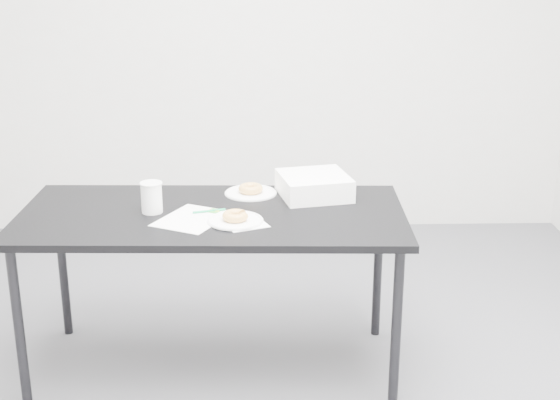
{
  "coord_description": "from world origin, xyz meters",
  "views": [
    {
      "loc": [
        0.01,
        -2.91,
        1.82
      ],
      "look_at": [
        0.1,
        0.02,
        0.84
      ],
      "focal_mm": 50.0,
      "sensor_mm": 36.0,
      "label": 1
    }
  ],
  "objects_px": {
    "donut_far": "(251,189)",
    "bakery_box": "(314,185)",
    "table": "(212,225)",
    "scorecard": "(193,219)",
    "plate_far": "(251,193)",
    "coffee_cup": "(152,197)",
    "pen": "(209,211)",
    "plate_near": "(235,221)",
    "donut_near": "(235,216)"
  },
  "relations": [
    {
      "from": "donut_far",
      "to": "bakery_box",
      "type": "bearing_deg",
      "value": -7.85
    },
    {
      "from": "table",
      "to": "scorecard",
      "type": "height_order",
      "value": "scorecard"
    },
    {
      "from": "plate_far",
      "to": "coffee_cup",
      "type": "bearing_deg",
      "value": -149.86
    },
    {
      "from": "pen",
      "to": "coffee_cup",
      "type": "height_order",
      "value": "coffee_cup"
    },
    {
      "from": "bakery_box",
      "to": "coffee_cup",
      "type": "bearing_deg",
      "value": -175.71
    },
    {
      "from": "bakery_box",
      "to": "table",
      "type": "bearing_deg",
      "value": -166.71
    },
    {
      "from": "bakery_box",
      "to": "plate_near",
      "type": "bearing_deg",
      "value": -147.83
    },
    {
      "from": "donut_near",
      "to": "bakery_box",
      "type": "relative_size",
      "value": 0.36
    },
    {
      "from": "donut_far",
      "to": "bakery_box",
      "type": "xyz_separation_m",
      "value": [
        0.28,
        -0.04,
        0.02
      ]
    },
    {
      "from": "plate_near",
      "to": "donut_far",
      "type": "height_order",
      "value": "donut_far"
    },
    {
      "from": "table",
      "to": "plate_near",
      "type": "xyz_separation_m",
      "value": [
        0.1,
        -0.12,
        0.06
      ]
    },
    {
      "from": "table",
      "to": "plate_near",
      "type": "distance_m",
      "value": 0.17
    },
    {
      "from": "pen",
      "to": "scorecard",
      "type": "bearing_deg",
      "value": -144.63
    },
    {
      "from": "donut_far",
      "to": "bakery_box",
      "type": "distance_m",
      "value": 0.29
    },
    {
      "from": "scorecard",
      "to": "coffee_cup",
      "type": "xyz_separation_m",
      "value": [
        -0.18,
        0.09,
        0.06
      ]
    },
    {
      "from": "table",
      "to": "donut_near",
      "type": "distance_m",
      "value": 0.18
    },
    {
      "from": "scorecard",
      "to": "plate_far",
      "type": "relative_size",
      "value": 1.28
    },
    {
      "from": "table",
      "to": "scorecard",
      "type": "distance_m",
      "value": 0.12
    },
    {
      "from": "plate_near",
      "to": "bakery_box",
      "type": "xyz_separation_m",
      "value": [
        0.34,
        0.33,
        0.04
      ]
    },
    {
      "from": "donut_near",
      "to": "donut_far",
      "type": "height_order",
      "value": "donut_near"
    },
    {
      "from": "coffee_cup",
      "to": "pen",
      "type": "bearing_deg",
      "value": -2.46
    },
    {
      "from": "plate_near",
      "to": "coffee_cup",
      "type": "relative_size",
      "value": 1.72
    },
    {
      "from": "table",
      "to": "plate_near",
      "type": "relative_size",
      "value": 7.26
    },
    {
      "from": "table",
      "to": "bakery_box",
      "type": "xyz_separation_m",
      "value": [
        0.44,
        0.21,
        0.1
      ]
    },
    {
      "from": "bakery_box",
      "to": "pen",
      "type": "bearing_deg",
      "value": -167.02
    },
    {
      "from": "scorecard",
      "to": "donut_near",
      "type": "xyz_separation_m",
      "value": [
        0.18,
        -0.04,
        0.03
      ]
    },
    {
      "from": "donut_far",
      "to": "coffee_cup",
      "type": "bearing_deg",
      "value": -149.86
    },
    {
      "from": "donut_far",
      "to": "coffee_cup",
      "type": "relative_size",
      "value": 0.83
    },
    {
      "from": "pen",
      "to": "donut_near",
      "type": "xyz_separation_m",
      "value": [
        0.11,
        -0.12,
        0.02
      ]
    },
    {
      "from": "scorecard",
      "to": "donut_far",
      "type": "bearing_deg",
      "value": 81.46
    },
    {
      "from": "donut_far",
      "to": "coffee_cup",
      "type": "xyz_separation_m",
      "value": [
        -0.41,
        -0.24,
        0.04
      ]
    },
    {
      "from": "scorecard",
      "to": "plate_far",
      "type": "xyz_separation_m",
      "value": [
        0.24,
        0.33,
        0.0
      ]
    },
    {
      "from": "plate_near",
      "to": "donut_far",
      "type": "xyz_separation_m",
      "value": [
        0.06,
        0.37,
        0.02
      ]
    },
    {
      "from": "donut_near",
      "to": "scorecard",
      "type": "bearing_deg",
      "value": 166.5
    },
    {
      "from": "table",
      "to": "pen",
      "type": "height_order",
      "value": "pen"
    },
    {
      "from": "table",
      "to": "pen",
      "type": "xyz_separation_m",
      "value": [
        -0.01,
        -0.0,
        0.06
      ]
    },
    {
      "from": "pen",
      "to": "donut_far",
      "type": "height_order",
      "value": "donut_far"
    },
    {
      "from": "scorecard",
      "to": "coffee_cup",
      "type": "height_order",
      "value": "coffee_cup"
    },
    {
      "from": "table",
      "to": "scorecard",
      "type": "bearing_deg",
      "value": -130.73
    },
    {
      "from": "pen",
      "to": "donut_near",
      "type": "relative_size",
      "value": 1.3
    },
    {
      "from": "donut_far",
      "to": "coffee_cup",
      "type": "distance_m",
      "value": 0.48
    },
    {
      "from": "table",
      "to": "plate_far",
      "type": "height_order",
      "value": "plate_far"
    },
    {
      "from": "scorecard",
      "to": "donut_near",
      "type": "height_order",
      "value": "donut_near"
    },
    {
      "from": "plate_far",
      "to": "bakery_box",
      "type": "xyz_separation_m",
      "value": [
        0.28,
        -0.04,
        0.05
      ]
    },
    {
      "from": "pen",
      "to": "plate_near",
      "type": "bearing_deg",
      "value": -62.45
    },
    {
      "from": "scorecard",
      "to": "plate_near",
      "type": "relative_size",
      "value": 1.32
    },
    {
      "from": "scorecard",
      "to": "bakery_box",
      "type": "relative_size",
      "value": 1.02
    },
    {
      "from": "donut_near",
      "to": "bakery_box",
      "type": "distance_m",
      "value": 0.48
    },
    {
      "from": "plate_near",
      "to": "donut_near",
      "type": "bearing_deg",
      "value": 0.0
    },
    {
      "from": "donut_near",
      "to": "coffee_cup",
      "type": "distance_m",
      "value": 0.38
    }
  ]
}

